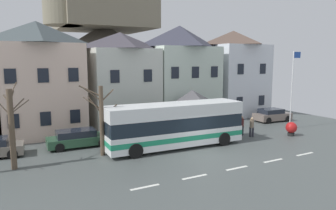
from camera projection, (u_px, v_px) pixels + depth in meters
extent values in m
cube|color=#4A504F|center=(209.00, 156.00, 21.20)|extent=(40.00, 60.00, 0.06)
cube|color=silver|center=(145.00, 187.00, 15.93)|extent=(1.60, 0.20, 0.01)
cube|color=silver|center=(195.00, 177.00, 17.33)|extent=(1.60, 0.20, 0.01)
cube|color=silver|center=(237.00, 168.00, 18.73)|extent=(1.60, 0.20, 0.01)
cube|color=silver|center=(273.00, 161.00, 20.13)|extent=(1.60, 0.20, 0.01)
cube|color=silver|center=(305.00, 154.00, 21.52)|extent=(1.60, 0.20, 0.01)
cube|color=beige|center=(39.00, 89.00, 27.11)|extent=(6.79, 6.67, 7.76)
pyramid|color=#3B4447|center=(36.00, 32.00, 26.42)|extent=(6.79, 6.67, 1.89)
cube|color=black|center=(13.00, 121.00, 23.41)|extent=(0.80, 0.06, 1.10)
cube|color=black|center=(46.00, 119.00, 24.46)|extent=(0.80, 0.06, 1.10)
cube|color=black|center=(75.00, 116.00, 25.52)|extent=(0.80, 0.06, 1.10)
cube|color=black|center=(10.00, 76.00, 22.93)|extent=(0.80, 0.06, 1.10)
cube|color=black|center=(43.00, 75.00, 23.98)|extent=(0.80, 0.06, 1.10)
cube|color=black|center=(73.00, 75.00, 25.04)|extent=(0.80, 0.06, 1.10)
cube|color=beige|center=(121.00, 88.00, 30.09)|extent=(6.15, 5.69, 7.44)
pyramid|color=#3C3840|center=(120.00, 41.00, 29.45)|extent=(6.15, 5.69, 1.54)
cube|color=black|center=(116.00, 114.00, 27.14)|extent=(0.80, 0.06, 1.10)
cube|color=black|center=(148.00, 111.00, 28.58)|extent=(0.80, 0.06, 1.10)
cube|color=black|center=(115.00, 76.00, 26.68)|extent=(0.80, 0.06, 1.10)
cube|color=black|center=(148.00, 76.00, 28.12)|extent=(0.80, 0.06, 1.10)
cube|color=silver|center=(179.00, 84.00, 33.35)|extent=(6.80, 6.12, 7.74)
pyramid|color=#333442|center=(180.00, 36.00, 32.64)|extent=(6.80, 6.12, 2.19)
cube|color=black|center=(175.00, 108.00, 29.88)|extent=(0.80, 0.06, 1.10)
cube|color=black|center=(195.00, 106.00, 30.94)|extent=(0.80, 0.06, 1.10)
cube|color=black|center=(214.00, 105.00, 31.99)|extent=(0.80, 0.06, 1.10)
cube|color=black|center=(175.00, 73.00, 29.40)|extent=(0.80, 0.06, 1.10)
cube|color=black|center=(195.00, 72.00, 30.46)|extent=(0.80, 0.06, 1.10)
cube|color=black|center=(214.00, 72.00, 31.51)|extent=(0.80, 0.06, 1.10)
cube|color=silver|center=(232.00, 80.00, 36.86)|extent=(6.32, 6.47, 8.09)
pyramid|color=brown|center=(233.00, 38.00, 36.17)|extent=(6.32, 6.47, 1.65)
cube|color=black|center=(240.00, 102.00, 33.57)|extent=(0.80, 0.06, 1.10)
cube|color=black|center=(262.00, 100.00, 35.05)|extent=(0.80, 0.06, 1.10)
cube|color=black|center=(241.00, 69.00, 33.07)|extent=(0.80, 0.06, 1.10)
cube|color=black|center=(263.00, 69.00, 34.55)|extent=(0.80, 0.06, 1.10)
cone|color=#5D564D|center=(105.00, 61.00, 52.61)|extent=(39.00, 39.00, 12.33)
cube|color=gray|center=(103.00, 7.00, 51.35)|extent=(14.14, 14.14, 7.24)
cube|color=white|center=(175.00, 136.00, 23.11)|extent=(10.47, 2.92, 1.14)
cube|color=#1E8C60|center=(175.00, 136.00, 23.10)|extent=(10.49, 2.95, 0.36)
cube|color=#19232D|center=(175.00, 122.00, 22.96)|extent=(10.36, 2.88, 0.96)
cube|color=white|center=(175.00, 110.00, 22.83)|extent=(10.47, 2.92, 0.90)
cube|color=#19232D|center=(232.00, 117.00, 25.22)|extent=(0.14, 2.13, 0.92)
cylinder|color=black|center=(206.00, 132.00, 25.77)|extent=(1.01, 0.32, 1.00)
cylinder|color=black|center=(224.00, 139.00, 23.60)|extent=(1.01, 0.32, 1.00)
cylinder|color=black|center=(124.00, 142.00, 22.71)|extent=(1.01, 0.32, 1.00)
cylinder|color=black|center=(136.00, 151.00, 20.54)|extent=(1.01, 0.32, 1.00)
cylinder|color=#473D33|center=(168.00, 116.00, 29.50)|extent=(0.14, 0.14, 2.40)
cylinder|color=#473D33|center=(197.00, 113.00, 31.04)|extent=(0.14, 0.14, 2.40)
cylinder|color=#473D33|center=(186.00, 122.00, 26.62)|extent=(0.14, 0.14, 2.40)
cylinder|color=#473D33|center=(217.00, 118.00, 28.16)|extent=(0.14, 0.14, 2.40)
pyramid|color=#4E4C50|center=(192.00, 97.00, 28.57)|extent=(3.60, 3.60, 1.30)
cube|color=#2B5539|center=(212.00, 122.00, 30.15)|extent=(4.63, 2.32, 0.65)
cube|color=#1E232D|center=(210.00, 116.00, 29.98)|extent=(2.83, 1.92, 0.54)
cylinder|color=black|center=(220.00, 121.00, 31.56)|extent=(0.66, 0.26, 0.64)
cylinder|color=black|center=(230.00, 124.00, 29.91)|extent=(0.66, 0.26, 0.64)
cylinder|color=black|center=(194.00, 123.00, 30.45)|extent=(0.66, 0.26, 0.64)
cylinder|color=black|center=(203.00, 127.00, 28.80)|extent=(0.66, 0.26, 0.64)
cylinder|color=black|center=(14.00, 147.00, 22.03)|extent=(0.66, 0.26, 0.64)
cylinder|color=black|center=(12.00, 154.00, 20.44)|extent=(0.66, 0.26, 0.64)
cube|color=#2C5238|center=(79.00, 140.00, 23.34)|extent=(4.63, 1.95, 0.61)
cube|color=#1E232D|center=(76.00, 133.00, 23.16)|extent=(2.79, 1.68, 0.48)
cylinder|color=black|center=(97.00, 138.00, 24.80)|extent=(0.65, 0.22, 0.64)
cylinder|color=black|center=(102.00, 143.00, 23.26)|extent=(0.65, 0.22, 0.64)
cylinder|color=black|center=(57.00, 142.00, 23.46)|extent=(0.65, 0.22, 0.64)
cylinder|color=black|center=(60.00, 148.00, 21.92)|extent=(0.65, 0.22, 0.64)
cube|color=#75665E|center=(272.00, 116.00, 32.99)|extent=(3.96, 2.13, 0.69)
cube|color=#1E232D|center=(271.00, 111.00, 32.83)|extent=(2.42, 1.79, 0.46)
cylinder|color=black|center=(275.00, 116.00, 34.32)|extent=(0.65, 0.25, 0.64)
cylinder|color=black|center=(288.00, 119.00, 32.72)|extent=(0.65, 0.25, 0.64)
cylinder|color=black|center=(257.00, 118.00, 33.32)|extent=(0.65, 0.25, 0.64)
cylinder|color=black|center=(268.00, 121.00, 31.72)|extent=(0.65, 0.25, 0.64)
cylinder|color=black|center=(204.00, 132.00, 26.43)|extent=(0.15, 0.15, 0.71)
cylinder|color=black|center=(203.00, 132.00, 26.60)|extent=(0.15, 0.15, 0.71)
cylinder|color=#512323|center=(204.00, 125.00, 26.43)|extent=(0.28, 0.28, 0.59)
sphere|color=tan|center=(204.00, 120.00, 26.37)|extent=(0.23, 0.23, 0.23)
cylinder|color=#2D2D38|center=(240.00, 130.00, 26.99)|extent=(0.14, 0.14, 0.80)
cylinder|color=#2D2D38|center=(243.00, 130.00, 26.94)|extent=(0.14, 0.14, 0.80)
cylinder|color=#512323|center=(242.00, 122.00, 26.87)|extent=(0.36, 0.36, 0.70)
sphere|color=#9E7A60|center=(242.00, 117.00, 26.80)|extent=(0.20, 0.20, 0.20)
cylinder|color=#38332D|center=(226.00, 128.00, 28.03)|extent=(0.15, 0.15, 0.74)
cylinder|color=#38332D|center=(224.00, 128.00, 28.12)|extent=(0.15, 0.15, 0.74)
cylinder|color=#232B38|center=(225.00, 121.00, 27.98)|extent=(0.32, 0.32, 0.69)
sphere|color=#9E7A60|center=(225.00, 116.00, 27.91)|extent=(0.21, 0.21, 0.21)
cylinder|color=#2D2D38|center=(253.00, 132.00, 26.28)|extent=(0.18, 0.18, 0.83)
cylinder|color=#2D2D38|center=(250.00, 132.00, 26.33)|extent=(0.18, 0.18, 0.83)
cylinder|color=#7F6B56|center=(252.00, 124.00, 26.20)|extent=(0.33, 0.33, 0.67)
sphere|color=tan|center=(252.00, 119.00, 26.14)|extent=(0.21, 0.21, 0.21)
cube|color=brown|center=(192.00, 120.00, 31.47)|extent=(1.68, 0.45, 0.08)
cube|color=brown|center=(190.00, 117.00, 31.64)|extent=(1.68, 0.06, 0.40)
cube|color=#2D2D33|center=(185.00, 123.00, 31.15)|extent=(0.08, 0.36, 0.45)
cube|color=#2D2D33|center=(198.00, 121.00, 31.86)|extent=(0.08, 0.36, 0.45)
cylinder|color=silver|center=(292.00, 90.00, 29.05)|extent=(0.10, 0.10, 7.21)
cube|color=#264CA5|center=(297.00, 55.00, 28.79)|extent=(0.90, 0.03, 0.56)
cylinder|color=black|center=(291.00, 134.00, 26.70)|extent=(0.57, 0.57, 0.25)
sphere|color=#B21919|center=(291.00, 127.00, 26.61)|extent=(0.94, 0.94, 0.94)
cylinder|color=brown|center=(12.00, 130.00, 18.25)|extent=(0.33, 0.33, 4.77)
cylinder|color=brown|center=(20.00, 107.00, 18.26)|extent=(1.06, 0.16, 0.83)
cylinder|color=brown|center=(4.00, 109.00, 18.07)|extent=(0.68, 0.39, 0.84)
cylinder|color=brown|center=(12.00, 97.00, 18.31)|extent=(0.36, 0.71, 0.73)
cylinder|color=brown|center=(17.00, 105.00, 18.21)|extent=(0.81, 0.12, 0.82)
cylinder|color=brown|center=(13.00, 90.00, 18.57)|extent=(0.54, 1.27, 0.84)
cylinder|color=brown|center=(7.00, 100.00, 18.19)|extent=(0.37, 0.65, 0.53)
cylinder|color=brown|center=(102.00, 121.00, 20.94)|extent=(0.29, 0.29, 4.71)
cylinder|color=brown|center=(92.00, 94.00, 20.41)|extent=(1.19, 0.09, 0.98)
cylinder|color=brown|center=(107.00, 96.00, 20.90)|extent=(0.92, 0.11, 0.85)
cylinder|color=brown|center=(92.00, 103.00, 20.97)|extent=(1.03, 1.03, 0.84)
cylinder|color=brown|center=(90.00, 91.00, 20.57)|extent=(1.37, 0.61, 0.79)
cylinder|color=brown|center=(95.00, 105.00, 20.73)|extent=(0.88, 0.39, 1.23)
cylinder|color=brown|center=(109.00, 110.00, 21.17)|extent=(1.18, 0.22, 0.73)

